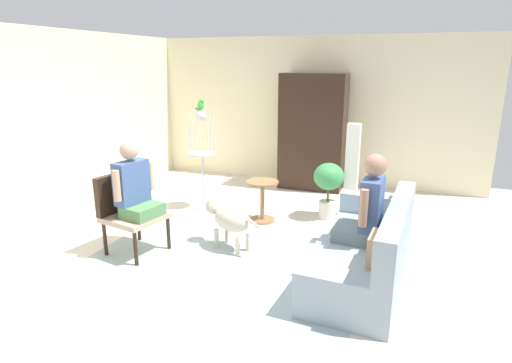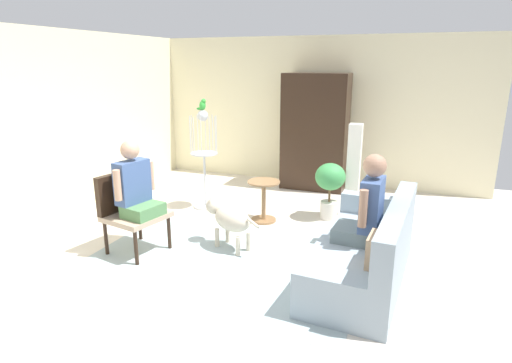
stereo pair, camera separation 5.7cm
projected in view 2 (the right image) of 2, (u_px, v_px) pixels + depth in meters
ground_plane at (236, 254)px, 4.98m from camera, size 8.09×8.09×0.00m
back_wall at (310, 111)px, 7.72m from camera, size 6.26×0.12×2.62m
left_wall at (52, 127)px, 5.88m from camera, size 0.12×7.34×2.62m
area_rug at (225, 261)px, 4.80m from camera, size 3.03×2.22×0.01m
couch at (367, 253)px, 4.29m from camera, size 0.95×1.93×0.86m
armchair at (128, 206)px, 4.97m from camera, size 0.72×0.73×0.93m
person_on_couch at (367, 207)px, 4.14m from camera, size 0.47×0.55×0.89m
person_on_armchair at (135, 186)px, 4.82m from camera, size 0.48×0.56×0.86m
round_end_table at (264, 199)px, 5.93m from camera, size 0.45×0.45×0.58m
dog at (230, 218)px, 5.05m from camera, size 0.80×0.47×0.60m
bird_cage_stand at (204, 158)px, 6.38m from camera, size 0.41×0.41×1.50m
parrot at (203, 105)px, 6.16m from camera, size 0.17×0.10×0.17m
potted_plant at (330, 183)px, 5.97m from camera, size 0.42×0.42×0.81m
column_lamp at (353, 172)px, 6.00m from camera, size 0.20×0.20×1.36m
armoire_cabinet at (315, 132)px, 7.36m from camera, size 1.10×0.56×2.00m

